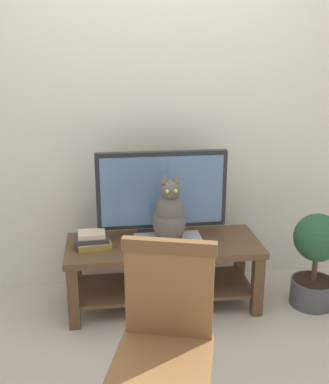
{
  "coord_description": "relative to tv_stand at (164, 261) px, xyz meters",
  "views": [
    {
      "loc": [
        -0.37,
        -2.22,
        1.72
      ],
      "look_at": [
        -0.01,
        0.59,
        0.84
      ],
      "focal_mm": 43.84,
      "sensor_mm": 36.0,
      "label": 1
    }
  ],
  "objects": [
    {
      "name": "ground_plane",
      "position": [
        0.01,
        -0.64,
        -0.33
      ],
      "size": [
        12.0,
        12.0,
        0.0
      ],
      "primitive_type": "plane",
      "color": "#ADA393"
    },
    {
      "name": "back_wall",
      "position": [
        0.01,
        0.45,
        1.07
      ],
      "size": [
        7.0,
        0.12,
        2.8
      ],
      "primitive_type": "cube",
      "color": "beige",
      "rests_on": "ground"
    },
    {
      "name": "tv_stand",
      "position": [
        0.0,
        0.0,
        0.0
      ],
      "size": [
        1.29,
        0.52,
        0.46
      ],
      "color": "#513823",
      "rests_on": "ground"
    },
    {
      "name": "tv",
      "position": [
        0.0,
        0.09,
        0.46
      ],
      "size": [
        0.87,
        0.2,
        0.6
      ],
      "color": "black",
      "rests_on": "tv_stand"
    },
    {
      "name": "media_box",
      "position": [
        0.03,
        -0.08,
        0.16
      ],
      "size": [
        0.44,
        0.3,
        0.05
      ],
      "color": "#ADADB2",
      "rests_on": "tv_stand"
    },
    {
      "name": "cat",
      "position": [
        0.03,
        -0.1,
        0.36
      ],
      "size": [
        0.22,
        0.34,
        0.48
      ],
      "color": "#514C47",
      "rests_on": "media_box"
    },
    {
      "name": "wooden_chair",
      "position": [
        -0.14,
        -1.13,
        0.2
      ],
      "size": [
        0.52,
        0.52,
        0.93
      ],
      "color": "brown",
      "rests_on": "ground"
    },
    {
      "name": "book_stack",
      "position": [
        -0.47,
        -0.01,
        0.18
      ],
      "size": [
        0.25,
        0.19,
        0.1
      ],
      "color": "olive",
      "rests_on": "tv_stand"
    },
    {
      "name": "potted_plant",
      "position": [
        1.02,
        -0.13,
        0.03
      ],
      "size": [
        0.32,
        0.32,
        0.66
      ],
      "color": "#47474C",
      "rests_on": "ground"
    }
  ]
}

